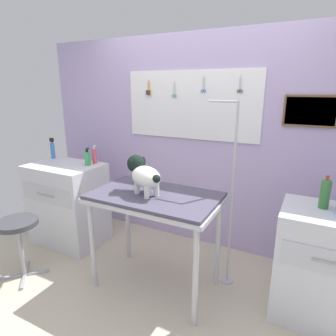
# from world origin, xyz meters

# --- Properties ---
(ground) EXTENTS (4.40, 4.00, 0.04)m
(ground) POSITION_xyz_m (0.00, 0.00, -0.02)
(ground) COLOR #C0B69C
(rear_wall_panel) EXTENTS (4.00, 0.11, 2.30)m
(rear_wall_panel) POSITION_xyz_m (0.00, 1.28, 1.16)
(rear_wall_panel) COLOR #B4A1CF
(rear_wall_panel) RESTS_ON ground
(grooming_table) EXTENTS (1.09, 0.65, 0.89)m
(grooming_table) POSITION_xyz_m (-0.03, 0.33, 0.80)
(grooming_table) COLOR #B7B7BC
(grooming_table) RESTS_ON ground
(grooming_arm) EXTENTS (0.30, 0.11, 1.65)m
(grooming_arm) POSITION_xyz_m (0.53, 0.67, 0.77)
(grooming_arm) COLOR #B7B7BC
(grooming_arm) RESTS_ON ground
(dog) EXTENTS (0.42, 0.31, 0.31)m
(dog) POSITION_xyz_m (-0.13, 0.31, 1.06)
(dog) COLOR white
(dog) RESTS_ON grooming_table
(counter_left) EXTENTS (0.80, 0.58, 0.93)m
(counter_left) POSITION_xyz_m (-1.33, 0.57, 0.46)
(counter_left) COLOR silver
(counter_left) RESTS_ON ground
(cabinet_right) EXTENTS (0.68, 0.54, 0.89)m
(cabinet_right) POSITION_xyz_m (1.28, 0.59, 0.45)
(cabinet_right) COLOR silver
(cabinet_right) RESTS_ON ground
(stool) EXTENTS (0.37, 0.37, 0.58)m
(stool) POSITION_xyz_m (-1.22, -0.14, 0.48)
(stool) COLOR #9E9EA3
(stool) RESTS_ON ground
(spray_bottle_short) EXTENTS (0.05, 0.05, 0.25)m
(spray_bottle_short) POSITION_xyz_m (-1.68, 0.74, 1.03)
(spray_bottle_short) COLOR #3C73C5
(spray_bottle_short) RESTS_ON counter_left
(shampoo_bottle) EXTENTS (0.07, 0.06, 0.20)m
(shampoo_bottle) POSITION_xyz_m (-1.08, 0.67, 1.01)
(shampoo_bottle) COLOR #3E9E59
(shampoo_bottle) RESTS_ON counter_left
(spray_bottle_tall) EXTENTS (0.05, 0.05, 0.21)m
(spray_bottle_tall) POSITION_xyz_m (-1.06, 0.77, 1.01)
(spray_bottle_tall) COLOR #D45466
(spray_bottle_tall) RESTS_ON counter_left
(soda_bottle) EXTENTS (0.07, 0.07, 0.25)m
(soda_bottle) POSITION_xyz_m (1.22, 0.65, 1.01)
(soda_bottle) COLOR #356D36
(soda_bottle) RESTS_ON cabinet_right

